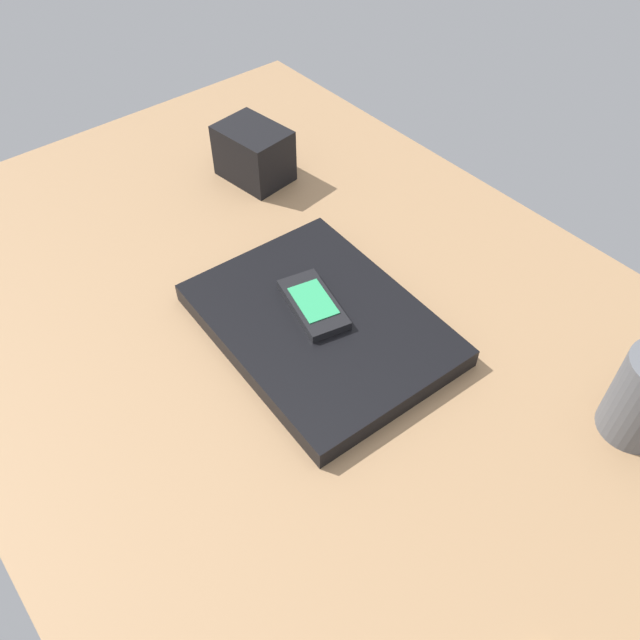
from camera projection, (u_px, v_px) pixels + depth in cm
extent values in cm
cube|color=#9E7751|center=(311.00, 338.00, 79.91)|extent=(120.00, 80.00, 3.00)
cube|color=black|center=(320.00, 324.00, 77.75)|extent=(31.42, 24.14, 2.55)
cube|color=black|center=(313.00, 304.00, 77.48)|extent=(11.27, 7.38, 1.10)
cube|color=#33A566|center=(313.00, 301.00, 77.02)|extent=(7.18, 5.36, 0.14)
cube|color=black|center=(254.00, 153.00, 97.74)|extent=(11.52, 9.05, 8.23)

